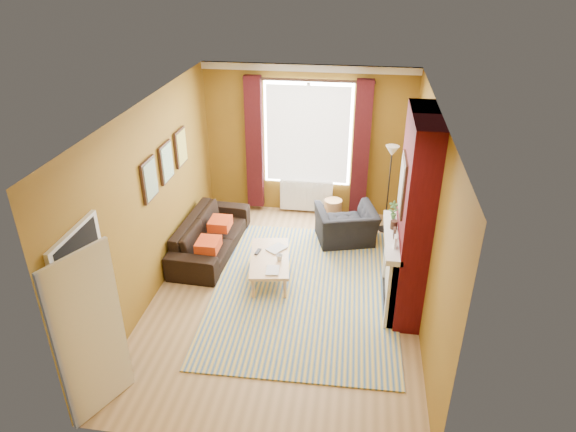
% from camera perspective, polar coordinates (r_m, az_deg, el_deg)
% --- Properties ---
extents(ground, '(5.50, 5.50, 0.00)m').
position_cam_1_polar(ground, '(7.75, -0.27, -8.41)').
color(ground, olive).
rests_on(ground, ground).
extents(room_walls, '(3.82, 5.54, 2.83)m').
position_cam_1_polar(room_walls, '(7.22, 5.05, 1.42)').
color(room_walls, brown).
rests_on(room_walls, ground).
extents(striped_rug, '(2.77, 3.78, 0.02)m').
position_cam_1_polar(striped_rug, '(7.78, 1.87, -8.17)').
color(striped_rug, '#345B8F').
rests_on(striped_rug, ground).
extents(sofa, '(0.92, 2.12, 0.61)m').
position_cam_1_polar(sofa, '(8.68, -8.61, -2.10)').
color(sofa, black).
rests_on(sofa, ground).
extents(armchair, '(1.18, 1.09, 0.64)m').
position_cam_1_polar(armchair, '(8.89, 6.44, -1.08)').
color(armchair, black).
rests_on(armchair, ground).
extents(coffee_table, '(0.75, 1.23, 0.39)m').
position_cam_1_polar(coffee_table, '(7.86, -2.05, -4.83)').
color(coffee_table, tan).
rests_on(coffee_table, ground).
extents(wicker_stool, '(0.34, 0.34, 0.41)m').
position_cam_1_polar(wicker_stool, '(9.65, 5.01, 0.67)').
color(wicker_stool, '#A07345').
rests_on(wicker_stool, ground).
extents(floor_lamp, '(0.28, 0.28, 1.61)m').
position_cam_1_polar(floor_lamp, '(8.99, 11.36, 5.59)').
color(floor_lamp, black).
rests_on(floor_lamp, ground).
extents(book_a, '(0.22, 0.27, 0.02)m').
position_cam_1_polar(book_a, '(7.51, -2.47, -6.05)').
color(book_a, '#999999').
rests_on(book_a, coffee_table).
extents(book_b, '(0.35, 0.37, 0.02)m').
position_cam_1_polar(book_b, '(8.09, -1.82, -3.36)').
color(book_b, '#999999').
rests_on(book_b, coffee_table).
extents(mug, '(0.12, 0.12, 0.10)m').
position_cam_1_polar(mug, '(7.73, -0.97, -4.63)').
color(mug, '#999999').
rests_on(mug, coffee_table).
extents(tv_remote, '(0.08, 0.18, 0.02)m').
position_cam_1_polar(tv_remote, '(7.96, -3.37, -3.99)').
color(tv_remote, black).
rests_on(tv_remote, coffee_table).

